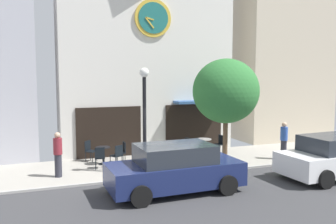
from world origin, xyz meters
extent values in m
cube|color=#9E998E|center=(0.00, 2.05, -0.03)|extent=(25.96, 4.09, 0.05)
cube|color=#38383A|center=(0.00, -2.84, -0.03)|extent=(25.96, 5.67, 0.05)
cube|color=#A8A5A0|center=(0.00, 0.02, 0.04)|extent=(25.96, 0.12, 0.08)
cube|color=silver|center=(0.80, 5.26, 4.65)|extent=(8.50, 2.33, 9.29)
cylinder|color=gold|center=(0.80, 4.03, 6.36)|extent=(1.75, 0.10, 1.75)
cylinder|color=#1E6660|center=(0.80, 3.97, 6.36)|extent=(1.43, 0.04, 1.43)
cube|color=gold|center=(0.61, 3.93, 6.32)|extent=(0.40, 0.03, 0.15)
cube|color=gold|center=(0.61, 3.93, 6.13)|extent=(0.44, 0.03, 0.51)
cube|color=black|center=(-1.32, 4.05, 1.15)|extent=(2.97, 0.10, 2.30)
cube|color=black|center=(2.93, 4.05, 1.15)|extent=(2.97, 0.10, 2.30)
cube|color=#33568C|center=(3.18, 3.74, 2.45)|extent=(2.72, 0.90, 0.12)
cube|color=beige|center=(9.22, 5.88, 6.24)|extent=(5.52, 3.57, 12.48)
cylinder|color=black|center=(-0.62, 0.77, 0.18)|extent=(0.32, 0.32, 0.36)
cylinder|color=black|center=(-0.62, 0.77, 1.83)|extent=(0.14, 0.14, 3.67)
sphere|color=white|center=(-0.62, 0.77, 3.85)|extent=(0.36, 0.36, 0.36)
cylinder|color=brown|center=(2.91, 0.87, 1.06)|extent=(0.20, 0.20, 2.12)
ellipsoid|color=#2D7033|center=(2.91, 0.87, 3.10)|extent=(2.79, 2.51, 2.65)
cylinder|color=black|center=(-1.85, 2.76, 0.36)|extent=(0.07, 0.07, 0.72)
cylinder|color=black|center=(-1.85, 2.76, 0.01)|extent=(0.40, 0.40, 0.03)
cylinder|color=black|center=(-1.85, 2.76, 0.72)|extent=(0.61, 0.61, 0.03)
cylinder|color=black|center=(1.10, 2.50, 0.37)|extent=(0.07, 0.07, 0.73)
cylinder|color=black|center=(1.10, 2.50, 0.01)|extent=(0.40, 0.40, 0.03)
cylinder|color=gray|center=(1.10, 2.50, 0.73)|extent=(0.66, 0.66, 0.03)
cylinder|color=black|center=(2.94, 2.97, 0.37)|extent=(0.07, 0.07, 0.73)
cylinder|color=black|center=(2.94, 2.97, 0.01)|extent=(0.40, 0.40, 0.03)
cylinder|color=gray|center=(2.94, 2.97, 0.73)|extent=(0.74, 0.74, 0.03)
cube|color=black|center=(-1.12, 2.74, 0.45)|extent=(0.41, 0.41, 0.04)
cube|color=black|center=(-0.94, 2.75, 0.68)|extent=(0.05, 0.38, 0.45)
cylinder|color=black|center=(-1.29, 2.91, 0.23)|extent=(0.03, 0.03, 0.45)
cylinder|color=black|center=(-1.29, 2.57, 0.23)|extent=(0.03, 0.03, 0.45)
cylinder|color=black|center=(-0.95, 2.92, 0.23)|extent=(0.03, 0.03, 0.45)
cylinder|color=black|center=(-0.95, 2.58, 0.23)|extent=(0.03, 0.03, 0.45)
cube|color=black|center=(-2.24, 3.45, 0.45)|extent=(0.57, 0.57, 0.04)
cube|color=black|center=(-2.37, 3.58, 0.68)|extent=(0.29, 0.30, 0.45)
cylinder|color=black|center=(-2.24, 3.21, 0.23)|extent=(0.03, 0.03, 0.45)
cylinder|color=black|center=(-2.00, 3.46, 0.23)|extent=(0.03, 0.03, 0.45)
cylinder|color=black|center=(-2.48, 3.45, 0.23)|extent=(0.03, 0.03, 0.45)
cylinder|color=black|center=(-2.25, 3.69, 0.23)|extent=(0.03, 0.03, 0.45)
cube|color=black|center=(2.19, 2.77, 0.45)|extent=(0.48, 0.48, 0.04)
cube|color=black|center=(2.01, 2.73, 0.68)|extent=(0.12, 0.38, 0.45)
cylinder|color=black|center=(2.39, 2.64, 0.23)|extent=(0.03, 0.03, 0.45)
cylinder|color=black|center=(2.32, 2.97, 0.23)|extent=(0.03, 0.03, 0.45)
cylinder|color=black|center=(2.06, 2.57, 0.23)|extent=(0.03, 0.03, 0.45)
cylinder|color=black|center=(1.98, 2.90, 0.23)|extent=(0.03, 0.03, 0.45)
cube|color=black|center=(-2.10, 2.09, 0.45)|extent=(0.47, 0.47, 0.04)
cube|color=black|center=(-2.13, 1.91, 0.68)|extent=(0.38, 0.11, 0.45)
cylinder|color=black|center=(-1.90, 2.23, 0.23)|extent=(0.03, 0.03, 0.45)
cylinder|color=black|center=(-2.24, 2.29, 0.23)|extent=(0.03, 0.03, 0.45)
cylinder|color=black|center=(-1.96, 1.89, 0.23)|extent=(0.03, 0.03, 0.45)
cylinder|color=black|center=(-2.30, 1.95, 0.23)|extent=(0.03, 0.03, 0.45)
cube|color=black|center=(3.64, 2.88, 0.45)|extent=(0.43, 0.43, 0.04)
cube|color=black|center=(3.82, 2.90, 0.68)|extent=(0.07, 0.38, 0.45)
cylinder|color=black|center=(3.46, 3.04, 0.23)|extent=(0.03, 0.03, 0.45)
cylinder|color=black|center=(3.48, 2.70, 0.23)|extent=(0.03, 0.03, 0.45)
cylinder|color=black|center=(3.80, 3.07, 0.23)|extent=(0.03, 0.03, 0.45)
cylinder|color=black|center=(3.82, 2.73, 0.23)|extent=(0.03, 0.03, 0.45)
cube|color=black|center=(-1.41, 2.21, 0.45)|extent=(0.54, 0.54, 0.04)
cube|color=black|center=(-1.33, 2.05, 0.68)|extent=(0.36, 0.21, 0.45)
cylinder|color=black|center=(-1.34, 2.44, 0.23)|extent=(0.03, 0.03, 0.45)
cylinder|color=black|center=(-1.64, 2.28, 0.23)|extent=(0.03, 0.03, 0.45)
cylinder|color=black|center=(-1.19, 2.13, 0.23)|extent=(0.03, 0.03, 0.45)
cylinder|color=black|center=(-1.49, 1.98, 0.23)|extent=(0.03, 0.03, 0.45)
cylinder|color=#2D2D38|center=(5.88, 0.88, 0.42)|extent=(0.30, 0.30, 0.85)
cylinder|color=#3359B2|center=(5.88, 0.88, 1.15)|extent=(0.37, 0.37, 0.60)
sphere|color=tan|center=(5.88, 0.88, 1.56)|extent=(0.22, 0.22, 0.22)
cylinder|color=#2D2D38|center=(-3.75, 1.44, 0.42)|extent=(0.34, 0.34, 0.85)
cylinder|color=maroon|center=(-3.75, 1.44, 1.15)|extent=(0.42, 0.42, 0.60)
sphere|color=tan|center=(-3.75, 1.44, 1.56)|extent=(0.22, 0.22, 0.22)
cube|color=navy|center=(-0.35, -1.67, 0.60)|extent=(4.34, 1.89, 0.75)
cube|color=#262B33|center=(-0.35, -1.67, 1.25)|extent=(2.44, 1.63, 0.60)
cylinder|color=black|center=(1.09, -2.54, 0.32)|extent=(0.64, 0.23, 0.64)
cylinder|color=black|center=(1.05, -0.74, 0.32)|extent=(0.64, 0.23, 0.64)
cylinder|color=black|center=(-1.75, -2.60, 0.32)|extent=(0.64, 0.23, 0.64)
cylinder|color=black|center=(-1.79, -0.80, 0.32)|extent=(0.64, 0.23, 0.64)
cube|color=white|center=(5.83, -2.12, 0.60)|extent=(4.39, 2.03, 0.75)
cube|color=#262B33|center=(5.83, -2.12, 1.25)|extent=(2.49, 1.71, 0.60)
cylinder|color=black|center=(4.46, -3.10, 0.32)|extent=(0.65, 0.25, 0.64)
cylinder|color=black|center=(4.37, -1.30, 0.32)|extent=(0.65, 0.25, 0.64)
camera|label=1|loc=(-4.54, -12.29, 3.77)|focal=38.94mm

